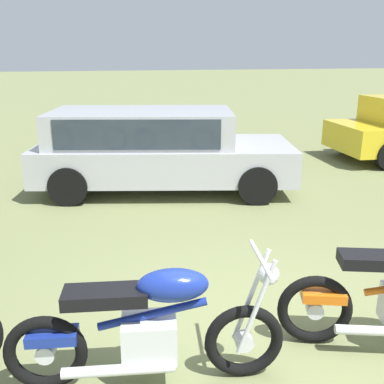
% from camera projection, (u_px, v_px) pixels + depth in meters
% --- Properties ---
extents(ground_plane, '(120.00, 120.00, 0.00)m').
position_uv_depth(ground_plane, '(270.00, 340.00, 3.91)').
color(ground_plane, olive).
extents(motorcycle_blue, '(2.07, 0.65, 1.02)m').
position_uv_depth(motorcycle_blue, '(150.00, 327.00, 3.29)').
color(motorcycle_blue, black).
rests_on(motorcycle_blue, ground).
extents(car_silver, '(4.77, 2.80, 1.43)m').
position_uv_depth(car_silver, '(154.00, 144.00, 7.98)').
color(car_silver, '#B2B5BA').
rests_on(car_silver, ground).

